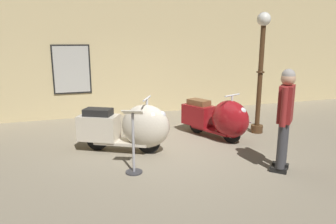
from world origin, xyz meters
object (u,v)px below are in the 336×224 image
at_px(scooter_0, 131,127).
at_px(scooter_1, 220,118).
at_px(lamppost, 261,66).
at_px(info_stanchion, 133,147).
at_px(visitor_0, 285,113).

distance_m(scooter_0, scooter_1, 2.02).
xyz_separation_m(lamppost, info_stanchion, (-3.29, -1.38, -1.13)).
relative_size(lamppost, visitor_0, 1.61).
relative_size(scooter_0, scooter_1, 1.03).
bearing_deg(scooter_0, scooter_1, 34.21).
relative_size(scooter_0, lamppost, 0.66).
distance_m(lamppost, info_stanchion, 3.74).
height_order(scooter_1, lamppost, lamppost).
relative_size(scooter_0, info_stanchion, 1.67).
xyz_separation_m(scooter_1, info_stanchion, (-2.18, -1.18, -0.02)).
bearing_deg(scooter_1, lamppost, 77.12).
bearing_deg(scooter_0, lamppost, 35.97).
height_order(scooter_0, lamppost, lamppost).
bearing_deg(visitor_0, scooter_1, -38.26).
bearing_deg(visitor_0, lamppost, -68.12).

